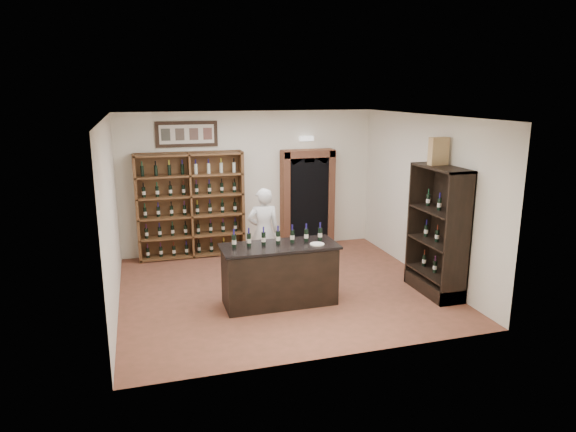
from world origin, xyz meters
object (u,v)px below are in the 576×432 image
object	(u,v)px
tasting_counter	(280,275)
wine_crate	(439,151)
wine_shelf	(191,205)
shopkeeper	(263,232)
counter_bottle_0	(234,241)
side_cabinet	(438,251)

from	to	relation	value
tasting_counter	wine_crate	distance (m)	3.34
wine_shelf	shopkeeper	distance (m)	1.92
shopkeeper	wine_crate	world-z (taller)	wine_crate
tasting_counter	shopkeeper	bearing A→B (deg)	86.50
tasting_counter	counter_bottle_0	world-z (taller)	counter_bottle_0
counter_bottle_0	side_cabinet	distance (m)	3.48
side_cabinet	shopkeeper	xyz separation A→B (m)	(-2.64, 1.74, 0.08)
wine_shelf	wine_crate	size ratio (longest dim) A/B	4.77
shopkeeper	wine_shelf	bearing A→B (deg)	-46.42
side_cabinet	tasting_counter	bearing A→B (deg)	173.72
counter_bottle_0	side_cabinet	world-z (taller)	side_cabinet
shopkeeper	counter_bottle_0	bearing A→B (deg)	64.30
counter_bottle_0	side_cabinet	size ratio (longest dim) A/B	0.14
counter_bottle_0	tasting_counter	bearing A→B (deg)	-6.52
wine_shelf	tasting_counter	xyz separation A→B (m)	(1.10, -2.93, -0.61)
side_cabinet	shopkeeper	bearing A→B (deg)	146.51
wine_crate	shopkeeper	bearing A→B (deg)	147.42
tasting_counter	wine_crate	world-z (taller)	wine_crate
side_cabinet	wine_crate	xyz separation A→B (m)	(-0.00, 0.19, 1.68)
wine_shelf	shopkeeper	size ratio (longest dim) A/B	1.32
tasting_counter	side_cabinet	xyz separation A→B (m)	(2.72, -0.30, 0.26)
shopkeeper	wine_crate	distance (m)	3.45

